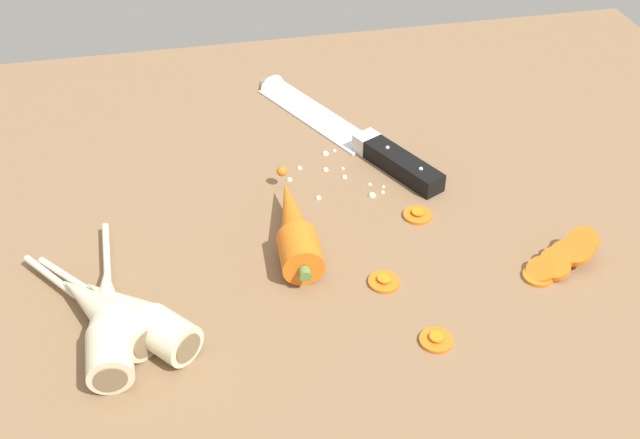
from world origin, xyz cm
name	(u,v)px	position (x,y,z in cm)	size (l,w,h in cm)	color
ground_plane	(316,233)	(0.00, 0.00, -2.00)	(120.00, 90.00, 4.00)	brown
chefs_knife	(336,126)	(6.17, 17.33, 0.65)	(18.52, 32.56, 4.18)	silver
whole_carrot	(294,227)	(-3.00, -3.37, 2.10)	(4.68, 18.54, 4.20)	orange
parsnip_front	(135,314)	(-19.36, -12.72, 1.98)	(15.26, 17.09, 4.00)	beige
parsnip_mid_left	(108,319)	(-21.76, -12.78, 1.98)	(4.39, 22.27, 4.00)	beige
parsnip_mid_right	(103,311)	(-22.18, -11.65, 1.98)	(13.31, 16.32, 4.00)	beige
carrot_slice_stack	(562,258)	(22.51, -12.67, 1.23)	(8.69, 5.21, 3.66)	orange
carrot_slice_stray_near	(418,214)	(10.92, -1.81, 0.36)	(3.15, 3.15, 0.70)	orange
carrot_slice_stray_mid	(436,339)	(7.03, -19.76, 0.36)	(3.09, 3.09, 0.70)	orange
carrot_slice_stray_far	(384,281)	(4.48, -11.33, 0.36)	(3.15, 3.15, 0.70)	orange
mince_crumbs	(338,172)	(4.23, 7.67, 0.35)	(11.14, 11.50, 0.86)	beige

